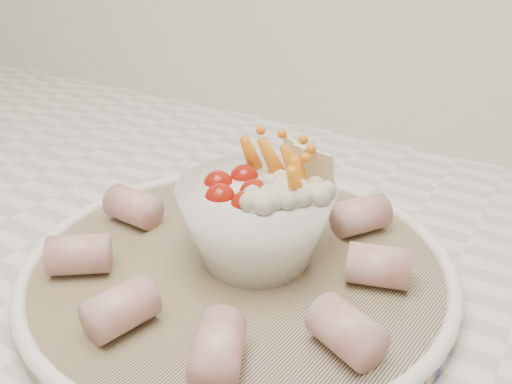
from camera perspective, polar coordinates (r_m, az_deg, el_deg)
The scene contains 3 objects.
serving_platter at distance 0.47m, azimuth -1.75°, elevation -7.50°, with size 0.38×0.38×0.02m.
veggie_bowl at distance 0.46m, azimuth 0.26°, elevation -2.54°, with size 0.13×0.13×0.10m.
cured_meat_rolls at distance 0.46m, azimuth -1.78°, elevation -5.44°, with size 0.29×0.29×0.03m.
Camera 1 is at (0.24, 1.07, 1.20)m, focal length 40.00 mm.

